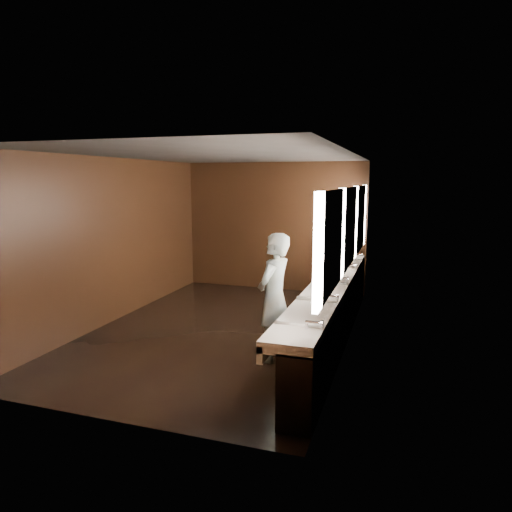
{
  "coord_description": "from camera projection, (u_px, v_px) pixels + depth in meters",
  "views": [
    {
      "loc": [
        2.74,
        -6.64,
        2.44
      ],
      "look_at": [
        0.56,
        0.0,
        1.26
      ],
      "focal_mm": 32.0,
      "sensor_mm": 36.0,
      "label": 1
    }
  ],
  "objects": [
    {
      "name": "wall_front",
      "position": [
        105.0,
        287.0,
        4.42
      ],
      "size": [
        4.0,
        0.02,
        2.8
      ],
      "primitive_type": "cube",
      "color": "black",
      "rests_on": "floor"
    },
    {
      "name": "wall_right",
      "position": [
        350.0,
        251.0,
        6.62
      ],
      "size": [
        0.02,
        6.0,
        2.8
      ],
      "primitive_type": "cube",
      "color": "black",
      "rests_on": "floor"
    },
    {
      "name": "person",
      "position": [
        274.0,
        297.0,
        6.12
      ],
      "size": [
        0.55,
        0.71,
        1.74
      ],
      "primitive_type": "imported",
      "rotation": [
        0.0,
        0.0,
        -1.79
      ],
      "color": "#9CCDE9",
      "rests_on": "floor"
    },
    {
      "name": "wall_left",
      "position": [
        115.0,
        240.0,
        7.84
      ],
      "size": [
        0.02,
        6.0,
        2.8
      ],
      "primitive_type": "cube",
      "color": "black",
      "rests_on": "floor"
    },
    {
      "name": "mirror_band",
      "position": [
        349.0,
        227.0,
        6.56
      ],
      "size": [
        0.06,
        5.03,
        1.15
      ],
      "color": "white",
      "rests_on": "wall_right"
    },
    {
      "name": "floor",
      "position": [
        223.0,
        330.0,
        7.46
      ],
      "size": [
        6.0,
        6.0,
        0.0
      ],
      "primitive_type": "plane",
      "color": "black",
      "rests_on": "ground"
    },
    {
      "name": "ceiling",
      "position": [
        221.0,
        155.0,
        7.0
      ],
      "size": [
        4.0,
        6.0,
        0.02
      ],
      "primitive_type": "cube",
      "color": "#2D2D2B",
      "rests_on": "wall_back"
    },
    {
      "name": "trash_bin",
      "position": [
        312.0,
        334.0,
        6.45
      ],
      "size": [
        0.42,
        0.42,
        0.54
      ],
      "primitive_type": "cylinder",
      "rotation": [
        0.0,
        0.0,
        0.23
      ],
      "color": "black",
      "rests_on": "floor"
    },
    {
      "name": "sink_counter",
      "position": [
        334.0,
        310.0,
        6.83
      ],
      "size": [
        0.55,
        5.4,
        1.01
      ],
      "color": "black",
      "rests_on": "floor"
    },
    {
      "name": "wall_back",
      "position": [
        274.0,
        227.0,
        10.04
      ],
      "size": [
        4.0,
        0.02,
        2.8
      ],
      "primitive_type": "cube",
      "color": "black",
      "rests_on": "floor"
    }
  ]
}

